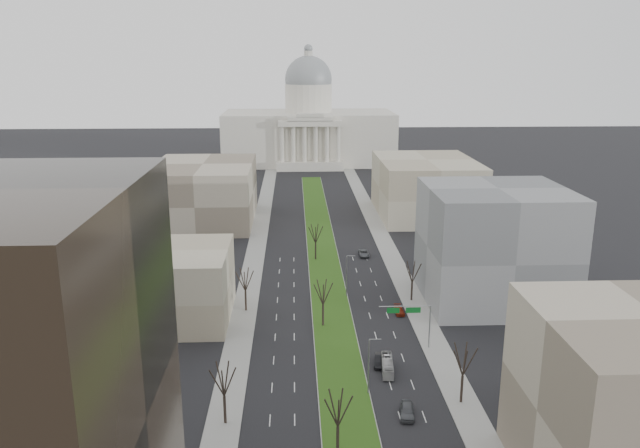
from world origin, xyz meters
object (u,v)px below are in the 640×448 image
object	(u,v)px
car_red	(399,310)
box_van	(387,365)
car_grey_near	(407,411)
car_grey_far	(364,253)
car_black	(380,360)

from	to	relation	value
car_red	box_van	bearing A→B (deg)	-105.52
car_grey_near	car_red	size ratio (longest dim) A/B	1.13
car_grey_near	car_grey_far	distance (m)	73.64
car_grey_far	box_van	size ratio (longest dim) A/B	0.73
car_black	box_van	distance (m)	2.48
car_grey_near	car_red	distance (m)	36.92
car_grey_near	car_red	world-z (taller)	car_grey_near
car_grey_near	box_van	xyz separation A→B (m)	(-0.90, 13.14, 0.19)
car_grey_near	car_red	bearing A→B (deg)	91.01
car_red	box_van	size ratio (longest dim) A/B	0.59
car_grey_near	car_grey_far	world-z (taller)	car_grey_near
car_black	box_van	bearing A→B (deg)	-57.76
car_red	car_grey_far	world-z (taller)	car_grey_far
box_van	car_black	bearing A→B (deg)	117.77
car_red	car_black	bearing A→B (deg)	-109.28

